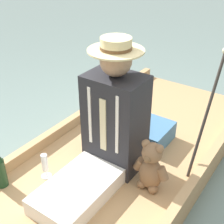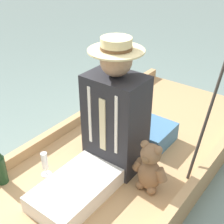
% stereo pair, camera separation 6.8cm
% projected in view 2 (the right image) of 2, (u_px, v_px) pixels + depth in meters
% --- Properties ---
extents(ground_plane, '(16.00, 16.00, 0.00)m').
position_uv_depth(ground_plane, '(98.00, 191.00, 2.11)').
color(ground_plane, slate).
extents(punt_boat, '(1.16, 3.30, 0.21)m').
position_uv_depth(punt_boat, '(97.00, 184.00, 2.08)').
color(punt_boat, tan).
rests_on(punt_boat, ground_plane).
extents(seat_cushion, '(0.46, 0.32, 0.14)m').
position_uv_depth(seat_cushion, '(142.00, 130.00, 2.40)').
color(seat_cushion, teal).
rests_on(seat_cushion, punt_boat).
extents(seated_person, '(0.37, 0.84, 0.89)m').
position_uv_depth(seated_person, '(108.00, 129.00, 1.96)').
color(seated_person, white).
rests_on(seated_person, punt_boat).
extents(teddy_bear, '(0.24, 0.14, 0.35)m').
position_uv_depth(teddy_bear, '(150.00, 168.00, 1.89)').
color(teddy_bear, '#846042').
rests_on(teddy_bear, punt_boat).
extents(wine_glass, '(0.07, 0.07, 0.18)m').
position_uv_depth(wine_glass, '(45.00, 162.00, 2.02)').
color(wine_glass, silver).
rests_on(wine_glass, punt_boat).
extents(walking_cane, '(0.04, 0.39, 0.79)m').
position_uv_depth(walking_cane, '(211.00, 105.00, 1.96)').
color(walking_cane, '#2D2823').
rests_on(walking_cane, punt_boat).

